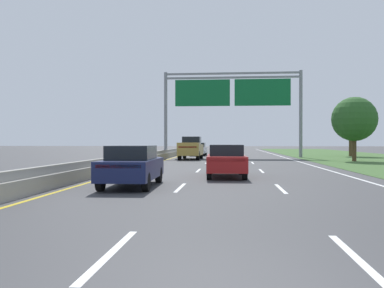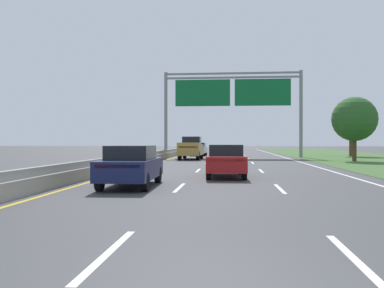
{
  "view_description": "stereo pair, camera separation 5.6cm",
  "coord_description": "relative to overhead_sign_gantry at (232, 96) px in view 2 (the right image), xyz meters",
  "views": [
    {
      "loc": [
        -0.03,
        -4.67,
        1.73
      ],
      "look_at": [
        -3.11,
        29.11,
        1.51
      ],
      "focal_mm": 38.24,
      "sensor_mm": 36.0,
      "label": 1
    },
    {
      "loc": [
        0.03,
        -4.66,
        1.73
      ],
      "look_at": [
        -3.11,
        29.11,
        1.51
      ],
      "focal_mm": 38.24,
      "sensor_mm": 36.0,
      "label": 2
    }
  ],
  "objects": [
    {
      "name": "ground_plane",
      "position": [
        -0.3,
        -5.09,
        -6.66
      ],
      "size": [
        220.0,
        220.0,
        0.0
      ],
      "primitive_type": "plane",
      "color": "#3D3D3F"
    },
    {
      "name": "lane_striping",
      "position": [
        -0.3,
        -5.55,
        -6.66
      ],
      "size": [
        11.96,
        106.0,
        0.01
      ],
      "color": "white",
      "rests_on": "ground"
    },
    {
      "name": "grass_verge_right",
      "position": [
        13.65,
        -5.09,
        -6.65
      ],
      "size": [
        14.0,
        110.0,
        0.02
      ],
      "primitive_type": "cube",
      "color": "#3D602D",
      "rests_on": "ground"
    },
    {
      "name": "median_barrier_concrete",
      "position": [
        -6.9,
        -5.09,
        -6.31
      ],
      "size": [
        0.6,
        110.0,
        0.85
      ],
      "color": "#99968E",
      "rests_on": "ground"
    },
    {
      "name": "overhead_sign_gantry",
      "position": [
        0.0,
        0.0,
        0.0
      ],
      "size": [
        15.06,
        0.42,
        9.39
      ],
      "color": "gray",
      "rests_on": "ground"
    },
    {
      "name": "pickup_truck_gold",
      "position": [
        -4.02,
        -5.41,
        -5.59
      ],
      "size": [
        2.08,
        5.43,
        2.2
      ],
      "rotation": [
        0.0,
        0.0,
        1.56
      ],
      "color": "#A38438",
      "rests_on": "ground"
    },
    {
      "name": "car_white_left_lane_sedan",
      "position": [
        -4.05,
        4.62,
        -5.85
      ],
      "size": [
        1.89,
        4.43,
        1.57
      ],
      "rotation": [
        0.0,
        0.0,
        1.55
      ],
      "color": "silver",
      "rests_on": "ground"
    },
    {
      "name": "car_red_centre_lane_sedan",
      "position": [
        -0.47,
        -24.84,
        -5.85
      ],
      "size": [
        1.95,
        4.45,
        1.57
      ],
      "rotation": [
        0.0,
        0.0,
        1.6
      ],
      "color": "maroon",
      "rests_on": "ground"
    },
    {
      "name": "car_navy_left_lane_sedan",
      "position": [
        -4.02,
        -29.43,
        -5.85
      ],
      "size": [
        1.94,
        4.45,
        1.57
      ],
      "rotation": [
        0.0,
        0.0,
        1.6
      ],
      "color": "#161E47",
      "rests_on": "ground"
    },
    {
      "name": "roadside_tree_mid",
      "position": [
        10.46,
        -8.3,
        -3.01
      ],
      "size": [
        3.83,
        3.83,
        5.58
      ],
      "color": "#4C3823",
      "rests_on": "ground"
    },
    {
      "name": "roadside_tree_far",
      "position": [
        13.61,
        3.75,
        -2.38
      ],
      "size": [
        3.88,
        3.88,
        6.24
      ],
      "color": "#4C3823",
      "rests_on": "ground"
    }
  ]
}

